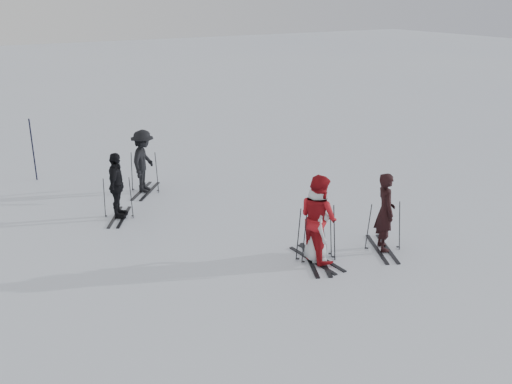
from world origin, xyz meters
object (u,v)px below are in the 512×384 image
skier_red (318,219)px  piste_marker (33,150)px  skier_uphill_left (117,186)px  skier_uphill_far (144,162)px  skier_grey (317,225)px  skier_near_dark (385,213)px

skier_red → piste_marker: bearing=22.8°
skier_red → piste_marker: (-4.45, 9.39, 0.01)m
skier_uphill_left → skier_uphill_far: skier_uphill_far is taller
skier_uphill_left → skier_red: bearing=-117.2°
skier_grey → skier_uphill_far: 6.72m
skier_uphill_left → skier_uphill_far: (1.36, 1.68, 0.05)m
skier_grey → skier_uphill_far: skier_uphill_far is taller
skier_near_dark → piste_marker: piste_marker is taller
skier_grey → piste_marker: bearing=48.8°
skier_near_dark → skier_uphill_far: bearing=51.5°
skier_near_dark → skier_uphill_far: 7.66m
skier_near_dark → skier_grey: 1.75m
skier_red → skier_uphill_far: skier_red is taller
skier_uphill_left → skier_uphill_far: size_ratio=0.94×
skier_near_dark → piste_marker: (-6.13, 9.73, 0.07)m
skier_red → skier_uphill_far: size_ratio=1.06×
skier_near_dark → skier_uphill_left: bearing=67.7°
skier_near_dark → skier_uphill_far: (-3.46, 6.84, 0.01)m
skier_near_dark → piste_marker: bearing=56.9°
skier_grey → piste_marker: piste_marker is taller
skier_near_dark → skier_red: skier_red is taller
skier_grey → skier_uphill_far: bearing=38.6°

